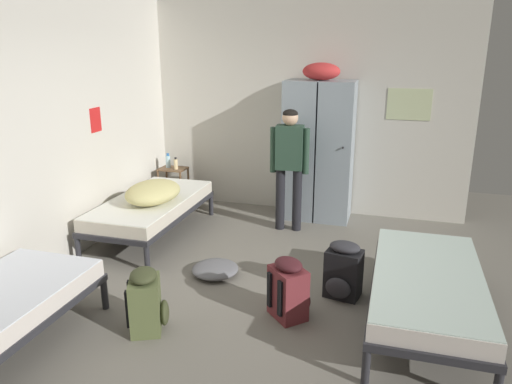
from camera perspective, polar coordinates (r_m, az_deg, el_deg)
ground_plane at (r=4.78m, az=-0.90°, el=-11.86°), size 8.41×8.41×0.00m
room_backdrop at (r=5.81m, az=-8.64°, el=8.26°), size 4.40×5.31×2.89m
locker_bank at (r=6.56m, az=7.28°, el=5.10°), size 0.90×0.55×2.07m
shelf_unit at (r=7.24m, az=-9.58°, el=1.04°), size 0.38×0.30×0.57m
bed_right at (r=4.38m, az=19.34°, el=-10.11°), size 0.90×1.90×0.49m
bed_left_rear at (r=6.14m, az=-12.10°, el=-1.66°), size 0.90×1.90×0.49m
bedding_heap at (r=5.91m, az=-11.90°, el=-0.01°), size 0.60×0.80×0.25m
person_traveler at (r=6.08m, az=3.92°, el=3.88°), size 0.49×0.22×1.54m
water_bottle at (r=7.21m, az=-10.21°, el=3.56°), size 0.07×0.07×0.21m
lotion_bottle at (r=7.10m, az=-9.33°, el=3.26°), size 0.06×0.06×0.17m
backpack_black at (r=4.71m, az=10.13°, el=-9.06°), size 0.36×0.38×0.55m
backpack_maroon at (r=4.33m, az=3.86°, el=-11.27°), size 0.42×0.42×0.55m
backpack_olive at (r=4.24m, az=-12.65°, el=-12.36°), size 0.40×0.39×0.55m
clothes_pile_grey at (r=5.15m, az=-4.78°, el=-8.94°), size 0.48×0.49×0.12m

